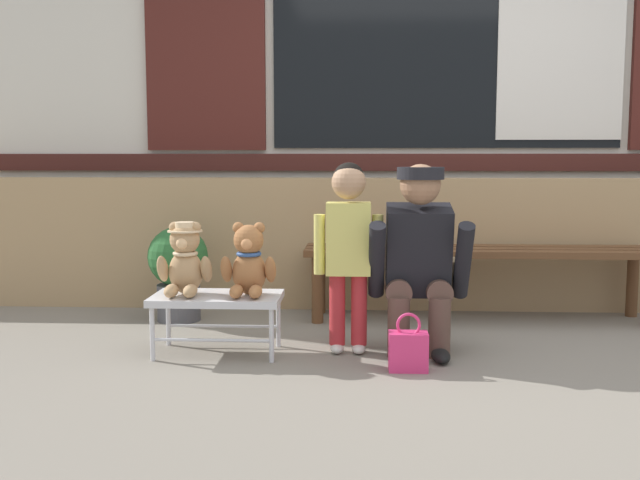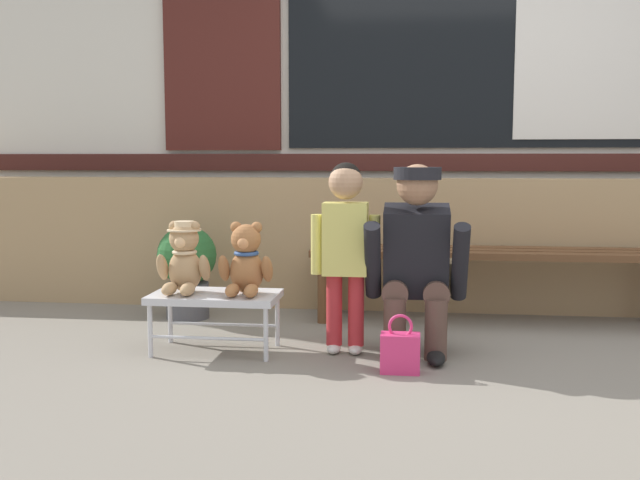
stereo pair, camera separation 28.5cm
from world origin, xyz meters
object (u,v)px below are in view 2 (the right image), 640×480
at_px(child_standing, 345,236).
at_px(potted_plant, 187,266).
at_px(wooden_bench_long, 488,261).
at_px(teddy_bear_with_hat, 184,259).
at_px(adult_crouching, 418,260).
at_px(teddy_bear_plain, 246,262).
at_px(small_display_bench, 215,300).
at_px(handbag_on_ground, 400,352).

bearing_deg(child_standing, potted_plant, 146.55).
distance_m(wooden_bench_long, child_standing, 1.14).
xyz_separation_m(wooden_bench_long, potted_plant, (-1.81, -0.11, -0.05)).
xyz_separation_m(teddy_bear_with_hat, potted_plant, (-0.22, 0.74, -0.15)).
bearing_deg(adult_crouching, wooden_bench_long, 62.01).
bearing_deg(potted_plant, teddy_bear_plain, -53.83).
bearing_deg(child_standing, small_display_bench, -175.01).
distance_m(teddy_bear_plain, adult_crouching, 0.86).
bearing_deg(small_display_bench, potted_plant, 117.18).
distance_m(child_standing, adult_crouching, 0.38).
bearing_deg(wooden_bench_long, teddy_bear_plain, -146.17).
relative_size(small_display_bench, child_standing, 0.67).
bearing_deg(small_display_bench, teddy_bear_with_hat, 179.23).
relative_size(wooden_bench_long, small_display_bench, 3.28).
xyz_separation_m(small_display_bench, child_standing, (0.65, 0.06, 0.33)).
relative_size(child_standing, adult_crouching, 1.01).
bearing_deg(potted_plant, teddy_bear_with_hat, -73.40).
distance_m(wooden_bench_long, small_display_bench, 1.67).
bearing_deg(teddy_bear_with_hat, potted_plant, 106.60).
bearing_deg(child_standing, handbag_on_ground, -47.52).
xyz_separation_m(wooden_bench_long, small_display_bench, (-1.43, -0.85, -0.11)).
distance_m(small_display_bench, adult_crouching, 1.04).
xyz_separation_m(wooden_bench_long, teddy_bear_plain, (-1.27, -0.85, 0.09)).
height_order(teddy_bear_plain, handbag_on_ground, teddy_bear_plain).
xyz_separation_m(teddy_bear_with_hat, adult_crouching, (1.17, 0.06, 0.01)).
bearing_deg(handbag_on_ground, small_display_bench, 164.98).
distance_m(teddy_bear_with_hat, child_standing, 0.82).
distance_m(wooden_bench_long, handbag_on_ground, 1.24).
distance_m(adult_crouching, handbag_on_ground, 0.50).
distance_m(small_display_bench, child_standing, 0.73).
xyz_separation_m(child_standing, adult_crouching, (0.36, 0.01, -0.11)).
height_order(teddy_bear_plain, child_standing, child_standing).
relative_size(teddy_bear_plain, handbag_on_ground, 1.34).
height_order(child_standing, adult_crouching, child_standing).
bearing_deg(potted_plant, handbag_on_ground, -36.99).
relative_size(adult_crouching, potted_plant, 1.67).
height_order(small_display_bench, child_standing, child_standing).
relative_size(small_display_bench, adult_crouching, 0.67).
xyz_separation_m(teddy_bear_with_hat, child_standing, (0.81, 0.05, 0.12)).
bearing_deg(wooden_bench_long, potted_plant, -176.40).
bearing_deg(adult_crouching, teddy_bear_plain, -175.66).
bearing_deg(small_display_bench, handbag_on_ground, -15.02).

